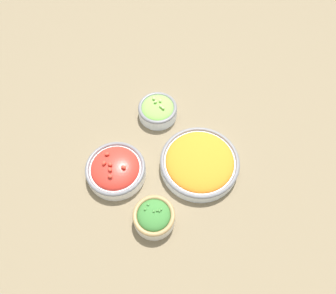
{
  "coord_description": "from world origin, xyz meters",
  "views": [
    {
      "loc": [
        -0.46,
        -0.08,
        0.86
      ],
      "look_at": [
        0.0,
        0.0,
        0.03
      ],
      "focal_mm": 35.0,
      "sensor_mm": 36.0,
      "label": 1
    }
  ],
  "objects": [
    {
      "name": "bowl_cherry_tomatoes",
      "position": [
        -0.1,
        0.13,
        0.03
      ],
      "size": [
        0.17,
        0.17,
        0.07
      ],
      "color": "white",
      "rests_on": "ground_plane"
    },
    {
      "name": "bowl_carrots",
      "position": [
        -0.03,
        -0.1,
        0.03
      ],
      "size": [
        0.23,
        0.23,
        0.05
      ],
      "color": "silver",
      "rests_on": "ground_plane"
    },
    {
      "name": "bowl_lettuce",
      "position": [
        0.13,
        0.06,
        0.03
      ],
      "size": [
        0.12,
        0.12,
        0.06
      ],
      "color": "silver",
      "rests_on": "ground_plane"
    },
    {
      "name": "bowl_broccoli",
      "position": [
        -0.21,
        0.0,
        0.03
      ],
      "size": [
        0.11,
        0.11,
        0.07
      ],
      "color": "silver",
      "rests_on": "ground_plane"
    },
    {
      "name": "ground_plane",
      "position": [
        0.0,
        0.0,
        0.0
      ],
      "size": [
        3.0,
        3.0,
        0.0
      ],
      "primitive_type": "plane",
      "color": "#75664C"
    }
  ]
}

